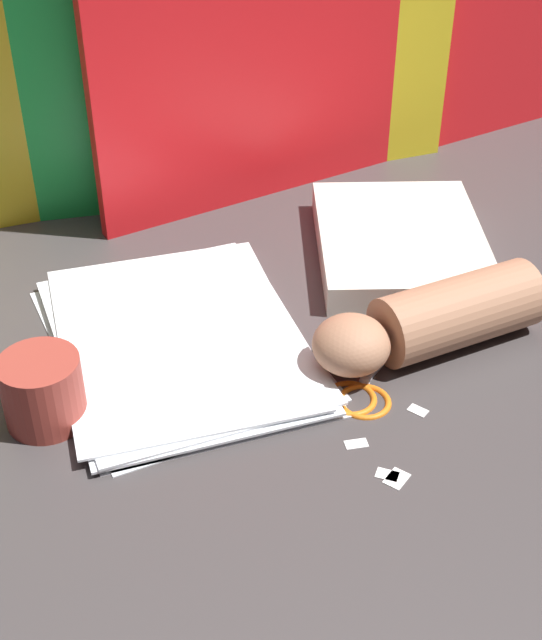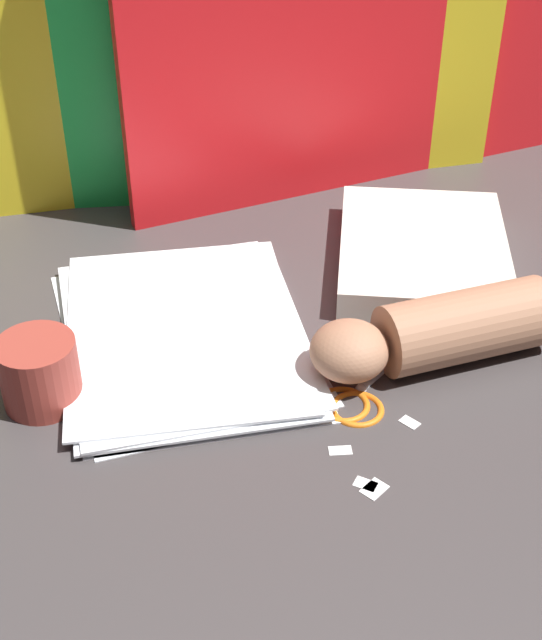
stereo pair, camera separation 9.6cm
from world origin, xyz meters
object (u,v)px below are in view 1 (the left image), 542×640
at_px(hand_forearm, 431,320).
at_px(mug, 43,391).
at_px(scissors, 362,387).
at_px(paper_stack, 180,340).
at_px(book_closed, 400,243).

distance_m(hand_forearm, mug, 0.43).
xyz_separation_m(scissors, hand_forearm, (0.10, 0.04, 0.04)).
xyz_separation_m(scissors, mug, (-0.33, 0.07, 0.03)).
bearing_deg(paper_stack, scissors, -40.93).
distance_m(book_closed, mug, 0.51).
bearing_deg(paper_stack, book_closed, 15.99).
distance_m(paper_stack, mug, 0.18).
distance_m(book_closed, hand_forearm, 0.20).
bearing_deg(book_closed, mug, -160.94).
height_order(paper_stack, scissors, paper_stack).
relative_size(paper_stack, hand_forearm, 1.31).
relative_size(book_closed, hand_forearm, 1.14).
relative_size(scissors, hand_forearm, 0.53).
bearing_deg(scissors, paper_stack, 139.07).
relative_size(paper_stack, scissors, 2.46).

